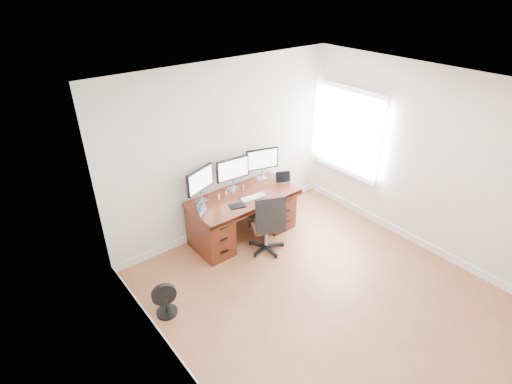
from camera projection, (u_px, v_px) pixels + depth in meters
ground at (327, 299)px, 5.21m from camera, size 4.50×4.50×0.00m
back_wall at (225, 150)px, 6.08m from camera, size 4.00×0.10×2.70m
right_wall at (426, 162)px, 5.70m from camera, size 0.10×4.50×2.70m
desk at (243, 214)px, 6.26m from camera, size 1.70×0.80×0.75m
office_chair at (267, 233)px, 5.95m from camera, size 0.70×0.70×1.00m
floor_fan at (165, 300)px, 4.90m from camera, size 0.31×0.26×0.45m
monitor_left at (200, 181)px, 5.77m from camera, size 0.53×0.21×0.53m
monitor_center at (233, 170)px, 6.08m from camera, size 0.55×0.16×0.53m
monitor_right at (262, 160)px, 6.40m from camera, size 0.54×0.19×0.53m
tablet_left at (202, 209)px, 5.57m from camera, size 0.23×0.19×0.19m
tablet_right at (283, 178)px, 6.40m from camera, size 0.24×0.17×0.19m
keyboard at (250, 198)px, 5.99m from camera, size 0.30×0.16×0.01m
trackpad at (261, 195)px, 6.08m from camera, size 0.12×0.12×0.01m
drawing_tablet at (237, 206)px, 5.80m from camera, size 0.27×0.21×0.01m
phone at (243, 197)px, 6.01m from camera, size 0.16×0.11×0.01m
figurine_yellow at (219, 196)px, 5.95m from camera, size 0.04×0.04×0.09m
figurine_orange at (226, 194)px, 6.02m from camera, size 0.04×0.04×0.09m
figurine_blue at (233, 191)px, 6.09m from camera, size 0.04×0.04×0.09m
figurine_pink at (243, 187)px, 6.20m from camera, size 0.04×0.04×0.09m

